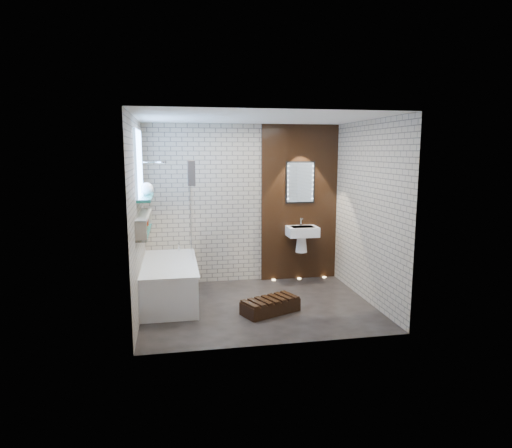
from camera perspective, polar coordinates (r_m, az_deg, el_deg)
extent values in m
plane|color=black|center=(6.42, 0.25, -10.40)|extent=(3.20, 3.20, 0.00)
cube|color=tan|center=(7.38, -1.62, 2.57)|extent=(3.20, 0.04, 2.60)
cube|color=tan|center=(4.85, 3.11, -0.97)|extent=(3.20, 0.04, 2.60)
cube|color=tan|center=(6.02, -14.88, 0.74)|extent=(0.04, 2.60, 2.60)
cube|color=tan|center=(6.59, 14.06, 1.49)|extent=(0.04, 2.60, 2.60)
plane|color=white|center=(6.06, 0.26, 13.43)|extent=(3.20, 3.20, 0.00)
cube|color=black|center=(7.55, 5.56, 2.68)|extent=(1.30, 0.06, 2.60)
cube|color=#7FADE0|center=(6.31, -14.78, 7.51)|extent=(0.03, 1.00, 0.90)
cube|color=#217C70|center=(6.33, -13.92, 3.28)|extent=(0.18, 1.00, 0.04)
cube|color=#217C70|center=(6.20, -14.05, -1.01)|extent=(0.14, 1.30, 0.03)
cube|color=#B2A899|center=(6.16, -14.14, 1.10)|extent=(0.14, 1.30, 0.03)
cube|color=#B2A899|center=(5.55, -14.49, -0.99)|extent=(0.14, 0.03, 0.26)
cube|color=#B2A899|center=(6.80, -13.77, 0.89)|extent=(0.14, 0.03, 0.26)
cube|color=white|center=(6.66, -10.99, -7.35)|extent=(0.75, 1.70, 0.55)
cube|color=white|center=(6.59, -11.06, -4.93)|extent=(0.79, 1.74, 0.03)
cylinder|color=silver|center=(7.28, -9.85, -2.93)|extent=(0.04, 0.04, 0.12)
cube|color=white|center=(6.89, -8.26, 1.83)|extent=(0.01, 0.78, 1.40)
cube|color=black|center=(6.55, -8.28, 6.46)|extent=(0.10, 0.27, 0.36)
cylinder|color=silver|center=(6.89, -12.03, 7.73)|extent=(0.18, 0.18, 0.02)
cube|color=white|center=(7.42, 5.95, -0.96)|extent=(0.50, 0.36, 0.16)
cone|color=white|center=(7.51, 5.82, -2.54)|extent=(0.20, 0.20, 0.28)
cylinder|color=silver|center=(7.49, 5.76, 0.30)|extent=(0.03, 0.03, 0.14)
cube|color=black|center=(7.49, 5.68, 5.31)|extent=(0.50, 0.02, 0.70)
cube|color=silver|center=(7.48, 5.70, 5.31)|extent=(0.45, 0.01, 0.65)
cube|color=black|center=(6.13, 1.85, -10.50)|extent=(0.85, 0.63, 0.17)
cylinder|color=maroon|center=(6.61, -13.86, 0.51)|extent=(0.07, 0.07, 0.17)
cylinder|color=#994E17|center=(5.81, -14.30, -1.05)|extent=(0.05, 0.05, 0.10)
cylinder|color=#994E17|center=(6.30, -14.02, -0.23)|extent=(0.06, 0.06, 0.10)
cylinder|color=maroon|center=(5.68, -14.39, -1.21)|extent=(0.05, 0.05, 0.11)
sphere|color=white|center=(6.49, -13.79, 4.40)|extent=(0.18, 0.18, 0.18)
cylinder|color=#FFD899|center=(7.63, 2.28, -7.14)|extent=(0.06, 0.06, 0.01)
cylinder|color=#FFD899|center=(7.74, 5.55, -6.94)|extent=(0.06, 0.06, 0.01)
cylinder|color=#FFD899|center=(7.87, 8.72, -6.73)|extent=(0.06, 0.06, 0.01)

